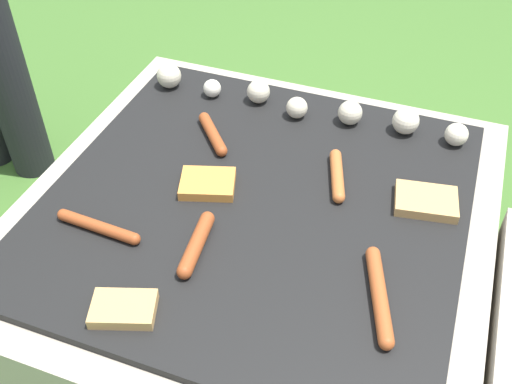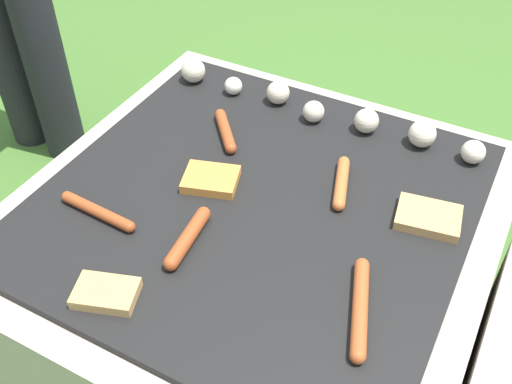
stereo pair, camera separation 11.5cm
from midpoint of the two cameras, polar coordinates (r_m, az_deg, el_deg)
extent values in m
plane|color=#3D6628|center=(1.44, 2.33, -11.63)|extent=(14.00, 14.00, 0.00)
cube|color=#A89E8C|center=(1.30, 2.54, -7.08)|extent=(0.90, 0.90, 0.35)
cube|color=black|center=(1.17, 2.81, -1.18)|extent=(0.80, 0.80, 0.02)
cylinder|color=black|center=(1.75, -18.37, 14.27)|extent=(0.12, 0.12, 0.80)
cylinder|color=#93421E|center=(1.07, -3.48, -4.51)|extent=(0.04, 0.13, 0.03)
sphere|color=#93421E|center=(1.12, -2.10, -2.24)|extent=(0.03, 0.03, 0.03)
sphere|color=#93421E|center=(1.04, -4.97, -6.95)|extent=(0.03, 0.03, 0.03)
cylinder|color=#93421E|center=(1.31, -0.43, 5.75)|extent=(0.10, 0.11, 0.02)
sphere|color=#93421E|center=(1.36, -1.00, 7.31)|extent=(0.02, 0.02, 0.02)
sphere|color=#93421E|center=(1.26, 0.19, 4.08)|extent=(0.02, 0.02, 0.02)
cylinder|color=#A34C23|center=(1.00, 13.21, -10.85)|extent=(0.08, 0.18, 0.03)
sphere|color=#A34C23|center=(0.95, 13.25, -15.16)|extent=(0.03, 0.03, 0.03)
sphere|color=#A34C23|center=(1.06, 13.17, -6.98)|extent=(0.03, 0.03, 0.03)
cylinder|color=#B7602D|center=(1.20, 10.87, 0.75)|extent=(0.06, 0.13, 0.02)
sphere|color=#B7602D|center=(1.25, 10.99, 2.68)|extent=(0.02, 0.02, 0.02)
sphere|color=#B7602D|center=(1.15, 10.73, -1.34)|extent=(0.02, 0.02, 0.02)
cylinder|color=#93421E|center=(1.15, -12.12, -1.95)|extent=(0.16, 0.03, 0.02)
sphere|color=#93421E|center=(1.11, -9.07, -3.43)|extent=(0.02, 0.02, 0.02)
sphere|color=#93421E|center=(1.19, -14.94, -0.57)|extent=(0.02, 0.02, 0.02)
cube|color=tan|center=(1.01, -10.95, -9.62)|extent=(0.12, 0.10, 0.02)
cube|color=#D18438|center=(1.19, -1.49, 1.20)|extent=(0.13, 0.11, 0.02)
cube|color=tan|center=(1.18, 18.82, -2.43)|extent=(0.13, 0.11, 0.02)
sphere|color=beige|center=(1.49, -3.77, 11.40)|extent=(0.06, 0.06, 0.06)
sphere|color=silver|center=(1.45, 0.13, 10.00)|extent=(0.04, 0.04, 0.04)
sphere|color=beige|center=(1.41, 4.48, 9.34)|extent=(0.05, 0.05, 0.05)
sphere|color=beige|center=(1.36, 7.94, 7.51)|extent=(0.05, 0.05, 0.05)
sphere|color=beige|center=(1.35, 12.91, 6.53)|extent=(0.05, 0.05, 0.05)
sphere|color=beige|center=(1.34, 17.97, 5.19)|extent=(0.06, 0.06, 0.06)
sphere|color=beige|center=(1.33, 22.35, 3.45)|extent=(0.05, 0.05, 0.05)
camera|label=1|loc=(0.06, -87.13, 2.62)|focal=42.00mm
camera|label=2|loc=(0.06, 92.87, -2.62)|focal=42.00mm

